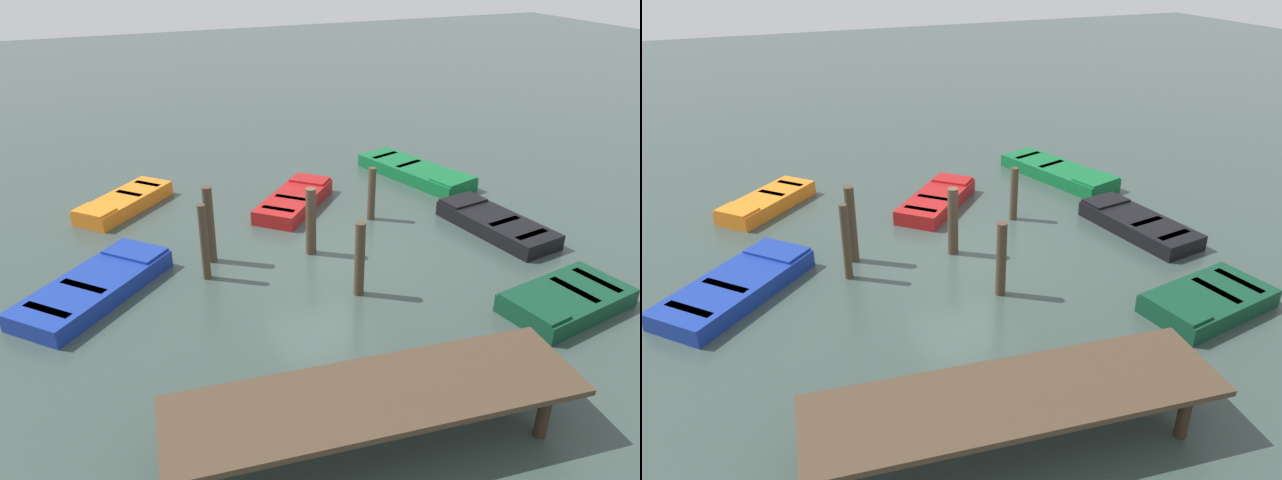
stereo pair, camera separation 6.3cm
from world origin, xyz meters
The scene contains 13 objects.
ground_plane centered at (0.00, 0.00, 0.00)m, with size 80.00×80.00×0.00m, color #33423D.
dock_segment centered at (1.63, 6.10, 0.85)m, with size 6.51×2.41×0.95m.
rowboat_green centered at (-4.83, -3.58, 0.22)m, with size 2.39×4.21×0.46m.
rowboat_blue centered at (5.27, -0.05, 0.22)m, with size 3.64×3.56×0.46m.
rowboat_black centered at (-4.76, 0.64, 0.22)m, with size 1.76×3.45×0.46m.
rowboat_red centered at (-0.41, -2.89, 0.22)m, with size 3.01×3.08×0.46m.
rowboat_dark_green centered at (-3.77, 4.31, 0.22)m, with size 2.92×1.92×0.46m.
rowboat_orange centered at (4.13, -4.61, 0.22)m, with size 2.96×2.89×0.46m.
mooring_piling_mid_left centered at (2.85, 0.15, 0.91)m, with size 0.18×0.18×1.82m, color #423323.
mooring_piling_near_left centered at (-0.04, 2.09, 0.85)m, with size 0.22×0.22×1.70m, color #423323.
mooring_piling_far_right centered at (-2.07, -1.31, 0.74)m, with size 0.21×0.21×1.49m, color #423323.
mooring_piling_far_left centered at (2.55, -0.62, 0.95)m, with size 0.23×0.23×1.90m, color #423323.
mooring_piling_mid_right centered at (0.20, -0.08, 0.85)m, with size 0.25×0.25×1.71m, color #423323.
Camera 2 is at (5.06, 12.29, 7.03)m, focal length 34.16 mm.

